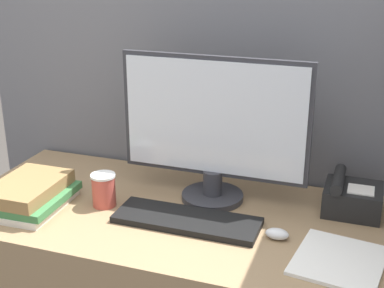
% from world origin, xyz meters
% --- Properties ---
extents(cubicle_panel_rear, '(1.82, 0.04, 1.71)m').
position_xyz_m(cubicle_panel_rear, '(0.00, 0.70, 0.86)').
color(cubicle_panel_rear, slate).
rests_on(cubicle_panel_rear, ground_plane).
extents(monitor, '(0.61, 0.20, 0.48)m').
position_xyz_m(monitor, '(0.08, 0.46, 1.00)').
color(monitor, '#333338').
rests_on(monitor, desk).
extents(keyboard, '(0.44, 0.15, 0.02)m').
position_xyz_m(keyboard, '(0.06, 0.27, 0.77)').
color(keyboard, black).
rests_on(keyboard, desk).
extents(mouse, '(0.07, 0.04, 0.03)m').
position_xyz_m(mouse, '(0.33, 0.27, 0.78)').
color(mouse, silver).
rests_on(mouse, desk).
extents(coffee_cup, '(0.08, 0.08, 0.11)m').
position_xyz_m(coffee_cup, '(-0.24, 0.30, 0.82)').
color(coffee_cup, '#BF4C3F').
rests_on(coffee_cup, desk).
extents(book_stack, '(0.24, 0.28, 0.09)m').
position_xyz_m(book_stack, '(-0.46, 0.21, 0.80)').
color(book_stack, silver).
rests_on(book_stack, desk).
extents(desk_telephone, '(0.18, 0.18, 0.12)m').
position_xyz_m(desk_telephone, '(0.52, 0.51, 0.81)').
color(desk_telephone, black).
rests_on(desk_telephone, desk).
extents(paper_pile, '(0.26, 0.28, 0.01)m').
position_xyz_m(paper_pile, '(0.51, 0.21, 0.77)').
color(paper_pile, white).
rests_on(paper_pile, desk).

